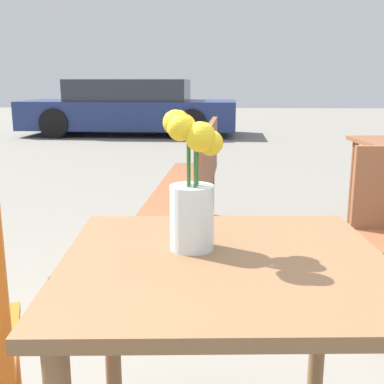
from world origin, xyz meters
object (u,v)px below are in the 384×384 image
at_px(flower_vase, 192,189).
at_px(bench_middle, 196,182).
at_px(parked_car, 130,108).
at_px(table_front, 224,307).

relative_size(flower_vase, bench_middle, 0.19).
relative_size(bench_middle, parked_car, 0.38).
distance_m(flower_vase, parked_car, 9.47).
distance_m(table_front, parked_car, 9.54).
bearing_deg(table_front, flower_vase, 142.22).
bearing_deg(parked_car, table_front, -79.14).
xyz_separation_m(flower_vase, bench_middle, (-0.06, 2.09, -0.42)).
bearing_deg(bench_middle, table_front, -86.36).
relative_size(table_front, flower_vase, 2.35).
xyz_separation_m(table_front, bench_middle, (-0.14, 2.15, -0.14)).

